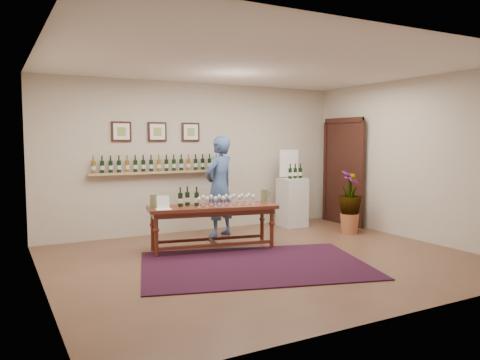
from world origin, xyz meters
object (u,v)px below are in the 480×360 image
potted_plant (350,202)px  tasting_table (212,212)px  person (219,186)px  display_pedestal (292,202)px

potted_plant → tasting_table: bearing=179.5°
tasting_table → person: size_ratio=1.16×
tasting_table → display_pedestal: size_ratio=2.17×
tasting_table → display_pedestal: 2.53m
display_pedestal → person: (-1.72, -0.20, 0.42)m
tasting_table → potted_plant: size_ratio=2.07×
person → display_pedestal: bearing=162.8°
tasting_table → display_pedestal: (2.27, 1.10, -0.12)m
display_pedestal → person: 1.78m
display_pedestal → person: person is taller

